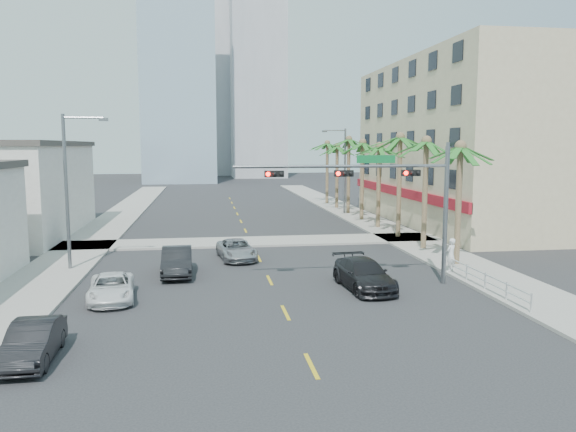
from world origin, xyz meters
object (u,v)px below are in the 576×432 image
at_px(car_parked_far, 111,288).
at_px(car_lane_right, 364,274).
at_px(car_lane_left, 177,261).
at_px(car_parked_mid, 33,342).
at_px(traffic_signal_mast, 387,189).
at_px(pedestrian, 451,255).
at_px(car_lane_center, 237,250).

relative_size(car_parked_far, car_lane_right, 0.85).
bearing_deg(car_lane_left, car_parked_mid, -110.38).
height_order(traffic_signal_mast, car_lane_right, traffic_signal_mast).
height_order(traffic_signal_mast, car_parked_far, traffic_signal_mast).
relative_size(car_parked_mid, car_parked_far, 0.93).
distance_m(car_lane_left, pedestrian, 15.44).
bearing_deg(car_parked_mid, car_lane_right, 27.76).
distance_m(car_parked_mid, car_lane_left, 12.94).
relative_size(traffic_signal_mast, car_lane_center, 2.43).
xyz_separation_m(traffic_signal_mast, car_parked_far, (-13.58, -0.80, -4.45)).
height_order(car_lane_right, pedestrian, pedestrian).
distance_m(car_parked_mid, car_parked_far, 7.46).
bearing_deg(car_lane_right, car_parked_mid, -155.54).
distance_m(car_parked_far, pedestrian, 18.33).
xyz_separation_m(car_lane_center, pedestrian, (11.74, -5.90, 0.46)).
distance_m(car_parked_far, car_lane_right, 12.33).
xyz_separation_m(car_lane_right, pedestrian, (5.78, 2.46, 0.35)).
xyz_separation_m(car_parked_far, car_lane_center, (6.36, 8.72, 0.03)).
bearing_deg(car_parked_far, car_lane_center, 47.60).
bearing_deg(car_lane_center, car_parked_mid, -122.73).
relative_size(car_lane_right, pedestrian, 2.71).
bearing_deg(car_lane_right, car_parked_far, 176.87).
xyz_separation_m(traffic_signal_mast, car_lane_center, (-7.22, 7.93, -4.43)).
bearing_deg(car_parked_mid, pedestrian, 26.00).
distance_m(car_parked_far, car_lane_center, 10.80).
bearing_deg(car_lane_center, pedestrian, -33.61).
xyz_separation_m(traffic_signal_mast, car_parked_mid, (-14.99, -8.12, -4.39)).
bearing_deg(traffic_signal_mast, car_lane_left, 159.13).
xyz_separation_m(traffic_signal_mast, car_lane_right, (-1.27, -0.44, -4.32)).
xyz_separation_m(car_parked_far, car_lane_left, (2.80, 4.91, 0.17)).
xyz_separation_m(car_lane_left, car_lane_right, (9.52, -4.55, -0.03)).
relative_size(car_lane_left, car_lane_right, 0.92).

